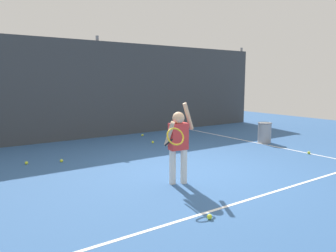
{
  "coord_description": "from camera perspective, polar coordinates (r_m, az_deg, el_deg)",
  "views": [
    {
      "loc": [
        -3.75,
        -4.56,
        1.71
      ],
      "look_at": [
        -0.35,
        0.4,
        0.85
      ],
      "focal_mm": 34.14,
      "sensor_mm": 36.0,
      "label": 1
    }
  ],
  "objects": [
    {
      "name": "tennis_ball_3",
      "position": [
        8.2,
        23.85,
        -4.37
      ],
      "size": [
        0.07,
        0.07,
        0.07
      ],
      "primitive_type": "sphere",
      "color": "#CCE033",
      "rests_on": "ground"
    },
    {
      "name": "tennis_player",
      "position": [
        5.23,
        1.84,
        -2.7
      ],
      "size": [
        0.77,
        0.57,
        1.35
      ],
      "rotation": [
        0.0,
        0.0,
        -0.13
      ],
      "color": "silver",
      "rests_on": "ground"
    },
    {
      "name": "fence_post_1",
      "position": [
        9.89,
        -12.27,
        6.77
      ],
      "size": [
        0.09,
        0.09,
        3.02
      ],
      "primitive_type": "cylinder",
      "color": "slate",
      "rests_on": "ground"
    },
    {
      "name": "court_line_sideline",
      "position": [
        9.05,
        16.47,
        -3.09
      ],
      "size": [
        0.05,
        9.0,
        0.0
      ],
      "primitive_type": "cube",
      "color": "white",
      "rests_on": "ground"
    },
    {
      "name": "tennis_ball_1",
      "position": [
        7.12,
        -18.49,
        -5.91
      ],
      "size": [
        0.07,
        0.07,
        0.07
      ],
      "primitive_type": "sphere",
      "color": "#CCE033",
      "rests_on": "ground"
    },
    {
      "name": "ground_plane",
      "position": [
        6.15,
        4.8,
        -8.04
      ],
      "size": [
        20.0,
        20.0,
        0.0
      ],
      "primitive_type": "plane",
      "color": "#335B93"
    },
    {
      "name": "tennis_ball_4",
      "position": [
        9.93,
        -4.59,
        -1.62
      ],
      "size": [
        0.07,
        0.07,
        0.07
      ],
      "primitive_type": "sphere",
      "color": "#CCE033",
      "rests_on": "ground"
    },
    {
      "name": "fence_post_2",
      "position": [
        13.46,
        12.8,
        7.06
      ],
      "size": [
        0.09,
        0.09,
        3.02
      ],
      "primitive_type": "cylinder",
      "color": "slate",
      "rests_on": "ground"
    },
    {
      "name": "ball_hopper",
      "position": [
        9.21,
        16.85,
        -1.1
      ],
      "size": [
        0.38,
        0.38,
        0.56
      ],
      "color": "gray",
      "rests_on": "ground"
    },
    {
      "name": "tennis_ball_2",
      "position": [
        4.15,
        7.42,
        -15.76
      ],
      "size": [
        0.07,
        0.07,
        0.07
      ],
      "primitive_type": "sphere",
      "color": "#CCE033",
      "rests_on": "ground"
    },
    {
      "name": "court_line_baseline",
      "position": [
        5.09,
        16.39,
        -11.82
      ],
      "size": [
        9.0,
        0.05,
        0.0
      ],
      "primitive_type": "cube",
      "color": "white",
      "rests_on": "ground"
    },
    {
      "name": "tennis_ball_0",
      "position": [
        8.78,
        -2.74,
        -2.89
      ],
      "size": [
        0.07,
        0.07,
        0.07
      ],
      "primitive_type": "sphere",
      "color": "#CCE033",
      "rests_on": "ground"
    },
    {
      "name": "back_fence_windscreen",
      "position": [
        9.83,
        -12.12,
        6.33
      ],
      "size": [
        12.54,
        0.08,
        2.87
      ],
      "primitive_type": "cube",
      "color": "#383D42",
      "rests_on": "ground"
    },
    {
      "name": "tennis_ball_5",
      "position": [
        7.21,
        -23.95,
        -6.04
      ],
      "size": [
        0.07,
        0.07,
        0.07
      ],
      "primitive_type": "sphere",
      "color": "#CCE033",
      "rests_on": "ground"
    }
  ]
}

